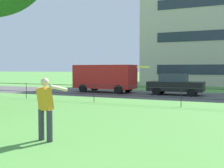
% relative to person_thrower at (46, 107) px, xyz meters
% --- Properties ---
extents(street_strip, '(80.00, 6.85, 0.01)m').
position_rel_person_thrower_xyz_m(street_strip, '(1.97, 14.44, -0.91)').
color(street_strip, '#565454').
rests_on(street_strip, ground).
extents(park_fence, '(30.11, 0.04, 1.00)m').
position_rel_person_thrower_xyz_m(park_fence, '(1.97, 8.44, -0.23)').
color(park_fence, black).
rests_on(park_fence, ground).
extents(person_thrower, '(0.62, 0.77, 1.69)m').
position_rel_person_thrower_xyz_m(person_thrower, '(0.00, 0.00, 0.00)').
color(person_thrower, '#383842').
rests_on(person_thrower, ground).
extents(frisbee, '(0.35, 0.35, 0.03)m').
position_rel_person_thrower_xyz_m(frisbee, '(2.81, -0.28, 1.06)').
color(frisbee, yellow).
extents(panel_van_far_left, '(5.06, 2.23, 2.24)m').
position_rel_person_thrower_xyz_m(panel_van_far_left, '(-5.46, 14.85, 0.36)').
color(panel_van_far_left, red).
rests_on(panel_van_far_left, ground).
extents(car_black_left, '(4.01, 1.83, 1.54)m').
position_rel_person_thrower_xyz_m(car_black_left, '(0.29, 14.86, -0.13)').
color(car_black_left, black).
rests_on(car_black_left, ground).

